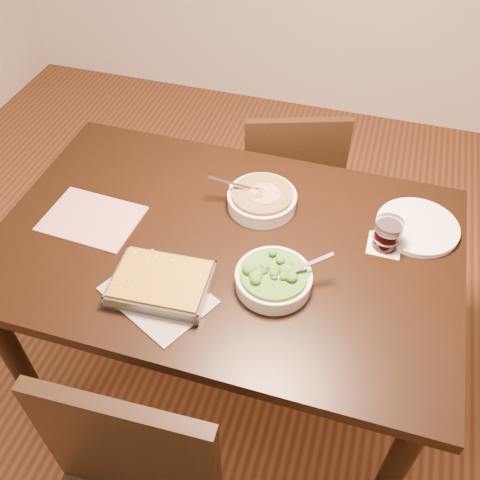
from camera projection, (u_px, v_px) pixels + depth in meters
The scene contains 11 objects.
ground at pixel (229, 369), 2.16m from camera, with size 4.00×4.00×0.00m, color #462214.
table at pixel (226, 262), 1.68m from camera, with size 1.40×0.90×0.75m.
magazine_a at pixel (92, 219), 1.68m from camera, with size 0.29×0.21×0.01m, color #A52F46.
magazine_b at pixel (158, 295), 1.47m from camera, with size 0.29×0.20×0.01m, color #23242A.
coaster at pixel (384, 245), 1.60m from camera, with size 0.10×0.10×0.00m, color white.
stew_bowl at pixel (262, 199), 1.70m from camera, with size 0.25×0.22×0.09m.
broccoli_bowl at pixel (274, 278), 1.48m from camera, with size 0.23×0.22×0.08m.
baking_dish at pixel (162, 283), 1.47m from camera, with size 0.28×0.21×0.05m.
wine_tumbler at pixel (387, 234), 1.56m from camera, with size 0.08×0.08×0.09m.
dinner_plate at pixel (417, 227), 1.64m from camera, with size 0.25×0.25×0.02m, color white.
chair_far at pixel (290, 181), 2.25m from camera, with size 0.50×0.50×0.83m.
Camera 1 is at (0.36, -1.05, 1.92)m, focal length 40.00 mm.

